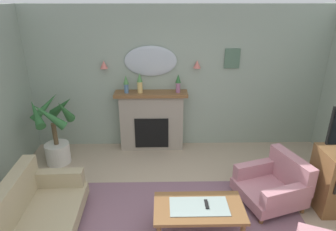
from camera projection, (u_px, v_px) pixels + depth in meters
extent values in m
cube|color=#93A393|center=(178.00, 79.00, 5.55)|extent=(6.59, 0.10, 2.70)
cube|color=gray|center=(152.00, 122.00, 5.65)|extent=(1.20, 0.28, 1.10)
cube|color=black|center=(152.00, 132.00, 5.62)|extent=(0.64, 0.12, 0.60)
cube|color=brown|center=(151.00, 94.00, 5.41)|extent=(1.36, 0.36, 0.06)
cylinder|color=#4C7093|center=(126.00, 88.00, 5.34)|extent=(0.08, 0.08, 0.17)
cone|color=#4C8447|center=(126.00, 80.00, 5.28)|extent=(0.10, 0.10, 0.16)
cylinder|color=tan|center=(140.00, 87.00, 5.33)|extent=(0.10, 0.10, 0.21)
cone|color=#4C8447|center=(140.00, 77.00, 5.26)|extent=(0.10, 0.10, 0.16)
cylinder|color=#9E6084|center=(178.00, 88.00, 5.35)|extent=(0.08, 0.08, 0.19)
cone|color=#2D6633|center=(178.00, 78.00, 5.29)|extent=(0.10, 0.10, 0.16)
ellipsoid|color=#B2BCC6|center=(151.00, 61.00, 5.33)|extent=(0.96, 0.06, 0.56)
cone|color=#D17066|center=(104.00, 65.00, 5.28)|extent=(0.14, 0.14, 0.14)
cone|color=#D17066|center=(197.00, 64.00, 5.31)|extent=(0.14, 0.14, 0.14)
cube|color=#4C6B56|center=(232.00, 58.00, 5.35)|extent=(0.28, 0.03, 0.36)
cube|color=brown|center=(199.00, 208.00, 3.56)|extent=(1.10, 0.60, 0.04)
cube|color=#8C9E99|center=(199.00, 206.00, 3.55)|extent=(0.72, 0.36, 0.01)
cylinder|color=brown|center=(159.00, 210.00, 3.85)|extent=(0.06, 0.06, 0.40)
cylinder|color=brown|center=(233.00, 208.00, 3.87)|extent=(0.06, 0.06, 0.40)
cube|color=black|center=(206.00, 204.00, 3.57)|extent=(0.04, 0.16, 0.02)
cube|color=tan|center=(40.00, 230.00, 3.53)|extent=(0.90, 1.73, 0.18)
cube|color=tan|center=(5.00, 209.00, 3.38)|extent=(0.24, 1.71, 0.48)
cube|color=tan|center=(57.00, 178.00, 4.17)|extent=(0.76, 0.19, 0.24)
cylinder|color=brown|center=(83.00, 198.00, 4.31)|extent=(0.07, 0.07, 0.10)
cylinder|color=brown|center=(36.00, 199.00, 4.27)|extent=(0.07, 0.07, 0.10)
cube|color=#B77A84|center=(268.00, 192.00, 4.23)|extent=(1.01, 1.01, 0.16)
cube|color=#B77A84|center=(291.00, 170.00, 4.21)|extent=(0.40, 0.81, 0.45)
cube|color=#B77A84|center=(256.00, 169.00, 4.45)|extent=(0.73, 0.35, 0.22)
cube|color=#B77A84|center=(286.00, 195.00, 3.86)|extent=(0.73, 0.35, 0.22)
cylinder|color=brown|center=(235.00, 190.00, 4.47)|extent=(0.06, 0.06, 0.10)
cylinder|color=brown|center=(261.00, 220.00, 3.88)|extent=(0.06, 0.06, 0.10)
cylinder|color=brown|center=(272.00, 182.00, 4.68)|extent=(0.06, 0.06, 0.10)
cylinder|color=brown|center=(302.00, 209.00, 4.08)|extent=(0.06, 0.06, 0.10)
cylinder|color=silver|center=(58.00, 153.00, 5.26)|extent=(0.43, 0.43, 0.37)
cylinder|color=brown|center=(55.00, 134.00, 5.11)|extent=(0.08, 0.08, 0.40)
cone|color=#2D6633|center=(65.00, 111.00, 4.93)|extent=(0.20, 0.54, 0.55)
cone|color=#2D6633|center=(62.00, 106.00, 5.14)|extent=(0.58, 0.41, 0.49)
cone|color=#2D6633|center=(45.00, 107.00, 5.10)|extent=(0.52, 0.51, 0.50)
cone|color=#2D6633|center=(36.00, 114.00, 4.82)|extent=(0.47, 0.59, 0.42)
cone|color=#2D6633|center=(49.00, 116.00, 4.73)|extent=(0.56, 0.27, 0.53)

